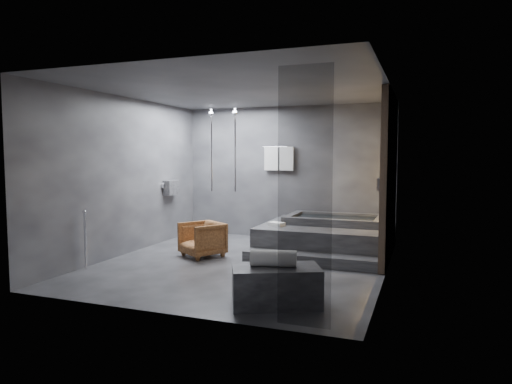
% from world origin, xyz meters
% --- Properties ---
extents(room, '(5.00, 5.04, 2.82)m').
position_xyz_m(room, '(0.40, 0.24, 1.73)').
color(room, '#29292B').
rests_on(room, ground).
extents(tub_deck, '(2.20, 2.00, 0.50)m').
position_xyz_m(tub_deck, '(1.05, 1.45, 0.25)').
color(tub_deck, '#2D2D30').
rests_on(tub_deck, ground).
extents(tub_step, '(2.20, 0.36, 0.18)m').
position_xyz_m(tub_step, '(1.05, 0.27, 0.09)').
color(tub_step, '#2D2D30').
rests_on(tub_step, ground).
extents(concrete_bench, '(1.17, 0.94, 0.46)m').
position_xyz_m(concrete_bench, '(1.15, -1.79, 0.23)').
color(concrete_bench, '#2D2D2F').
rests_on(concrete_bench, ground).
extents(driftwood_chair, '(0.90, 0.91, 0.61)m').
position_xyz_m(driftwood_chair, '(-0.87, 0.25, 0.30)').
color(driftwood_chair, '#4F2B13').
rests_on(driftwood_chair, ground).
extents(rolled_towel, '(0.57, 0.32, 0.20)m').
position_xyz_m(rolled_towel, '(1.11, -1.79, 0.56)').
color(rolled_towel, white).
rests_on(rolled_towel, concrete_bench).
extents(deck_towel, '(0.30, 0.26, 0.07)m').
position_xyz_m(deck_towel, '(0.28, 0.92, 0.53)').
color(deck_towel, white).
rests_on(deck_towel, tub_deck).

